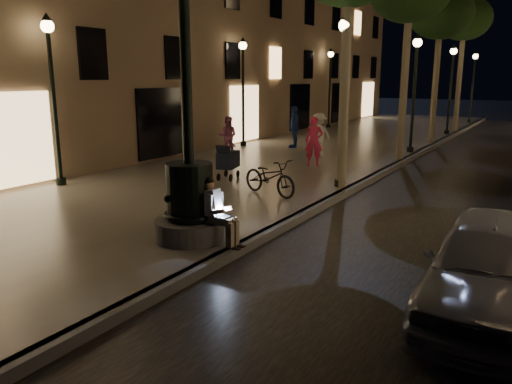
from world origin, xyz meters
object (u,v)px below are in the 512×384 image
Objects in this scene: lamp_left_c at (330,78)px; stroller at (228,160)px; fountain_lamppost at (190,188)px; lamp_curb_b at (415,78)px; lamp_left_a at (52,79)px; bicycle at (270,177)px; pedestrian_red at (314,141)px; lamp_curb_a at (343,79)px; lamp_left_b at (243,78)px; lamp_curb_d at (473,78)px; pedestrian_white at (319,135)px; tree_far at (465,20)px; pedestrian_pink at (228,136)px; lamp_curb_c at (451,78)px; seated_man_laptop at (216,209)px; pedestrian_blue at (294,127)px; tree_third at (441,14)px; car_front at (492,265)px.

stroller is at bearing -77.41° from lamp_left_c.
fountain_lamppost reaches higher than lamp_curb_b.
fountain_lamppost reaches higher than lamp_left_a.
fountain_lamppost is 4.10m from bicycle.
lamp_curb_b is 6.03m from pedestrian_red.
lamp_left_b is at bearing 139.80° from lamp_curb_a.
pedestrian_white is (-2.82, -19.17, -2.17)m from lamp_curb_d.
lamp_left_a reaches higher than bicycle.
tree_far is 23.36m from lamp_left_a.
lamp_curb_d is (0.70, 30.00, 2.02)m from fountain_lamppost.
pedestrian_red is at bearing 151.98° from pedestrian_pink.
pedestrian_pink is (-6.03, -12.84, -2.25)m from lamp_curb_c.
lamp_curb_d is at bearing 89.83° from seated_man_laptop.
pedestrian_white is at bearing 86.64° from pedestrian_red.
pedestrian_pink is 3.71m from pedestrian_blue.
seated_man_laptop is 0.74× the size of pedestrian_white.
lamp_curb_b is 13.94m from lamp_left_a.
lamp_curb_d is 2.79× the size of pedestrian_white.
lamp_left_b is 2.79× the size of pedestrian_white.
lamp_left_c is at bearing -127.68° from pedestrian_white.
seated_man_laptop is 0.17× the size of tree_far.
lamp_curb_c is (0.00, 4.00, -2.90)m from tree_third.
stroller is at bearing 78.38° from bicycle.
tree_far reaches higher than lamp_left_a.
stroller is 7.60m from pedestrian_blue.
lamp_curb_b is at bearing 169.71° from pedestrian_white.
pedestrian_pink is at bearing -112.37° from tree_far.
lamp_curb_d is (0.09, 30.00, 2.35)m from seated_man_laptop.
lamp_curb_b is 10.35m from bicycle.
lamp_curb_b is 1.00× the size of lamp_left_b.
lamp_left_a is (-6.40, 2.00, 2.02)m from fountain_lamppost.
seated_man_laptop is at bearing 100.45° from pedestrian_pink.
lamp_left_b is 8.13m from stroller.
car_front is at bearing -45.59° from lamp_left_b.
lamp_curb_b is 1.00× the size of lamp_left_a.
pedestrian_blue is at bearing -117.31° from lamp_curb_c.
pedestrian_pink is at bearing 110.01° from stroller.
lamp_curb_a is at bearing -90.25° from tree_far.
lamp_curb_c is at bearing 90.00° from lamp_curb_a.
fountain_lamppost is at bearing -61.93° from lamp_left_b.
tree_third is 12.35m from lamp_curb_d.
seated_man_laptop is 14.10m from lamp_left_b.
lamp_curb_d is at bearing 75.77° from lamp_left_a.
bicycle is at bearing -102.53° from pedestrian_red.
lamp_left_c is at bearing -164.43° from tree_far.
pedestrian_red reaches higher than seated_man_laptop.
fountain_lamppost is 22.10m from lamp_curb_c.
lamp_curb_b is at bearing -90.46° from tree_far.
car_front is 13.16m from pedestrian_white.
pedestrian_red is at bearing -95.62° from lamp_curb_d.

